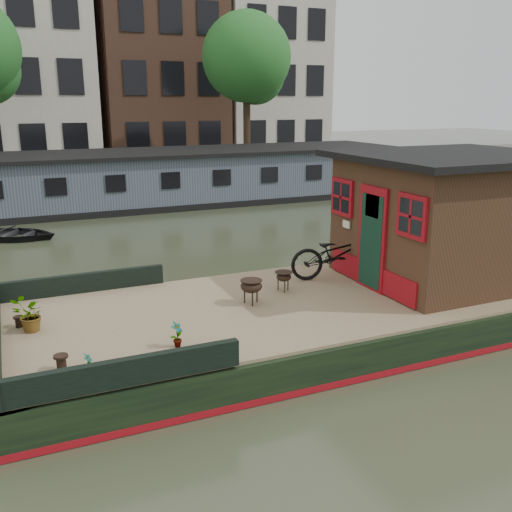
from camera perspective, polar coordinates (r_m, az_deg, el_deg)
name	(u,v)px	position (r m, az deg, el deg)	size (l,w,h in m)	color
ground	(349,324)	(10.79, 9.25, -6.77)	(120.00, 120.00, 0.00)	#2E3622
houseboat_hull	(285,322)	(10.07, 2.89, -6.56)	(14.01, 4.02, 0.60)	black
houseboat_deck	(350,293)	(10.58, 9.39, -3.63)	(11.80, 3.80, 0.05)	#957A5C
bow_bulwark	(58,325)	(8.94, -19.16, -6.52)	(3.00, 4.00, 0.35)	black
cabin	(450,216)	(11.58, 18.80, 3.83)	(4.00, 3.50, 2.42)	black
bicycle	(337,254)	(11.18, 8.14, 0.21)	(0.65, 1.86, 0.98)	black
potted_plant_a	(177,334)	(8.15, -7.90, -7.77)	(0.20, 0.14, 0.39)	brown
potted_plant_c	(29,315)	(9.22, -21.71, -5.53)	(0.47, 0.41, 0.52)	#93602A
potted_plant_e	(88,364)	(7.65, -16.44, -10.30)	(0.15, 0.10, 0.29)	brown
brazier_front	(284,281)	(10.41, 2.78, -2.54)	(0.34, 0.34, 0.37)	black
brazier_rear	(251,292)	(9.74, -0.47, -3.59)	(0.40, 0.40, 0.43)	black
bollard_port	(19,322)	(9.52, -22.65, -6.09)	(0.15, 0.15, 0.17)	black
bollard_stbd	(61,363)	(7.87, -18.89, -10.07)	(0.19, 0.19, 0.21)	black
dinghy	(12,230)	(18.59, -23.25, 2.44)	(1.95, 2.73, 0.57)	black
far_houseboat	(157,180)	(23.22, -9.84, 7.51)	(20.40, 4.40, 2.11)	#4D5866
quay	(125,174)	(29.58, -12.94, 7.97)	(60.00, 6.00, 0.90)	#47443F
townhouse_row	(96,31)	(36.49, -15.74, 20.84)	(27.25, 8.00, 16.50)	brown
tree_right	(249,61)	(29.86, -0.74, 18.88)	(4.40, 4.40, 7.40)	#332316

